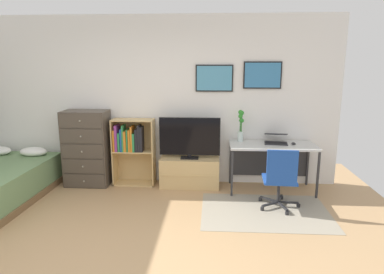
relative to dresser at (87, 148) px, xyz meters
The scene contains 12 objects.
ground_plane 2.44m from the dresser, 65.63° to the right, with size 7.20×7.20×0.00m, color tan.
wall_back_with_posters 1.27m from the dresser, 15.43° to the left, with size 6.12×0.09×2.70m.
area_rug 2.95m from the dresser, 18.31° to the right, with size 1.70×1.20×0.01m, color #9E937F.
dresser is the anchor object (origin of this frame).
bookshelf 0.72m from the dresser, ahead, with size 0.67×0.30×1.08m.
tv_stand 1.71m from the dresser, ahead, with size 0.94×0.41×0.47m.
television 1.68m from the dresser, ahead, with size 0.96×0.16×0.66m.
desk 2.94m from the dresser, ahead, with size 1.31×0.62×0.74m.
office_chair 3.05m from the dresser, 15.44° to the right, with size 0.56×0.58×0.86m.
laptop 3.02m from the dresser, ahead, with size 0.39×0.41×0.15m.
computer_mouse 3.27m from the dresser, ahead, with size 0.06×0.10×0.03m, color #262628.
bamboo_vase 2.50m from the dresser, ahead, with size 0.09×0.10×0.50m.
Camera 1 is at (1.06, -3.10, 1.96)m, focal length 32.07 mm.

